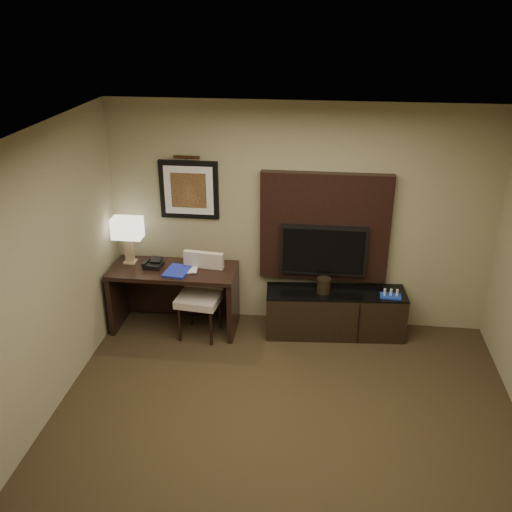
% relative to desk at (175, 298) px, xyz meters
% --- Properties ---
extents(floor, '(4.50, 5.00, 0.01)m').
position_rel_desk_xyz_m(floor, '(1.45, -2.10, -0.40)').
color(floor, '#2F2315').
rests_on(floor, ground).
extents(ceiling, '(4.50, 5.00, 0.01)m').
position_rel_desk_xyz_m(ceiling, '(1.45, -2.10, 2.30)').
color(ceiling, silver).
rests_on(ceiling, wall_back).
extents(wall_back, '(4.50, 0.01, 2.70)m').
position_rel_desk_xyz_m(wall_back, '(1.45, 0.40, 0.95)').
color(wall_back, gray).
rests_on(wall_back, floor).
extents(wall_left, '(0.01, 5.00, 2.70)m').
position_rel_desk_xyz_m(wall_left, '(-0.80, -2.10, 0.95)').
color(wall_left, gray).
rests_on(wall_left, floor).
extents(desk, '(1.49, 0.65, 0.80)m').
position_rel_desk_xyz_m(desk, '(0.00, 0.00, 0.00)').
color(desk, black).
rests_on(desk, floor).
extents(credenza, '(1.66, 0.58, 0.56)m').
position_rel_desk_xyz_m(credenza, '(1.92, 0.10, -0.12)').
color(credenza, black).
rests_on(credenza, floor).
extents(tv_wall_panel, '(1.50, 0.12, 1.30)m').
position_rel_desk_xyz_m(tv_wall_panel, '(1.75, 0.34, 0.87)').
color(tv_wall_panel, black).
rests_on(tv_wall_panel, wall_back).
extents(tv, '(1.00, 0.08, 0.60)m').
position_rel_desk_xyz_m(tv, '(1.75, 0.24, 0.62)').
color(tv, black).
rests_on(tv, tv_wall_panel).
extents(artwork, '(0.70, 0.04, 0.70)m').
position_rel_desk_xyz_m(artwork, '(0.15, 0.38, 1.25)').
color(artwork, black).
rests_on(artwork, wall_back).
extents(picture_light, '(0.04, 0.04, 0.30)m').
position_rel_desk_xyz_m(picture_light, '(0.15, 0.34, 1.65)').
color(picture_light, '#442B15').
rests_on(picture_light, wall_back).
extents(desk_chair, '(0.54, 0.60, 1.00)m').
position_rel_desk_xyz_m(desk_chair, '(0.33, -0.13, 0.10)').
color(desk_chair, beige).
rests_on(desk_chair, floor).
extents(table_lamp, '(0.37, 0.27, 0.53)m').
position_rel_desk_xyz_m(table_lamp, '(-0.55, 0.11, 0.67)').
color(table_lamp, tan).
rests_on(table_lamp, desk).
extents(desk_phone, '(0.23, 0.21, 0.10)m').
position_rel_desk_xyz_m(desk_phone, '(-0.24, 0.02, 0.45)').
color(desk_phone, black).
rests_on(desk_phone, desk).
extents(blue_folder, '(0.30, 0.38, 0.02)m').
position_rel_desk_xyz_m(blue_folder, '(0.08, -0.08, 0.41)').
color(blue_folder, '#1929A8').
rests_on(blue_folder, desk).
extents(book, '(0.15, 0.04, 0.21)m').
position_rel_desk_xyz_m(book, '(0.15, -0.03, 0.50)').
color(book, '#A2907F').
rests_on(book, desk).
extents(ice_bucket, '(0.17, 0.17, 0.18)m').
position_rel_desk_xyz_m(ice_bucket, '(1.77, 0.07, 0.25)').
color(ice_bucket, black).
rests_on(ice_bucket, credenza).
extents(minibar_tray, '(0.25, 0.16, 0.09)m').
position_rel_desk_xyz_m(minibar_tray, '(2.54, 0.05, 0.21)').
color(minibar_tray, '#1C40B8').
rests_on(minibar_tray, credenza).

